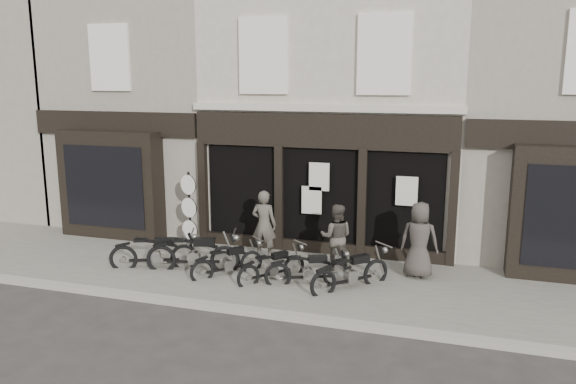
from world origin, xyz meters
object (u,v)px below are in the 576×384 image
(motorcycle_0, at_px, (155,256))
(man_centre, at_px, (336,237))
(motorcycle_5, at_px, (351,276))
(man_right, at_px, (419,240))
(advert_sign_post, at_px, (189,214))
(motorcycle_1, at_px, (194,257))
(motorcycle_3, at_px, (273,269))
(motorcycle_2, at_px, (228,264))
(motorcycle_4, at_px, (308,273))
(man_left, at_px, (264,225))

(motorcycle_0, xyz_separation_m, man_centre, (4.39, 1.25, 0.53))
(motorcycle_5, xyz_separation_m, man_right, (1.40, 1.19, 0.63))
(advert_sign_post, bearing_deg, motorcycle_1, -42.33)
(motorcycle_3, bearing_deg, motorcycle_5, -52.10)
(man_centre, distance_m, advert_sign_post, 4.34)
(motorcycle_1, distance_m, motorcycle_3, 2.09)
(motorcycle_0, distance_m, man_right, 6.55)
(motorcycle_0, bearing_deg, motorcycle_3, -19.56)
(motorcycle_2, height_order, motorcycle_4, motorcycle_4)
(motorcycle_0, distance_m, advert_sign_post, 1.89)
(motorcycle_1, height_order, man_right, man_right)
(motorcycle_2, relative_size, motorcycle_5, 0.90)
(motorcycle_1, relative_size, motorcycle_2, 1.46)
(motorcycle_5, bearing_deg, motorcycle_3, 132.75)
(man_left, bearing_deg, motorcycle_0, 33.33)
(motorcycle_2, xyz_separation_m, motorcycle_5, (3.04, 0.01, 0.04))
(motorcycle_3, relative_size, advert_sign_post, 0.71)
(man_right, bearing_deg, motorcycle_5, 44.44)
(motorcycle_4, height_order, advert_sign_post, advert_sign_post)
(motorcycle_1, distance_m, motorcycle_5, 3.98)
(motorcycle_5, bearing_deg, motorcycle_4, 134.30)
(motorcycle_4, distance_m, man_right, 2.77)
(advert_sign_post, bearing_deg, man_centre, 10.67)
(motorcycle_3, bearing_deg, advert_sign_post, 98.67)
(motorcycle_5, relative_size, man_right, 0.95)
(motorcycle_1, bearing_deg, advert_sign_post, 104.06)
(motorcycle_4, bearing_deg, motorcycle_2, 156.94)
(man_left, bearing_deg, man_centre, 173.04)
(motorcycle_2, xyz_separation_m, man_centre, (2.42, 1.18, 0.58))
(motorcycle_0, relative_size, motorcycle_2, 1.35)
(motorcycle_0, relative_size, motorcycle_1, 0.93)
(motorcycle_0, distance_m, man_centre, 4.59)
(man_centre, bearing_deg, motorcycle_0, 8.09)
(motorcycle_3, xyz_separation_m, man_left, (-0.73, 1.44, 0.68))
(motorcycle_3, relative_size, man_right, 0.88)
(motorcycle_0, height_order, motorcycle_2, motorcycle_0)
(man_left, xyz_separation_m, advert_sign_post, (-2.30, 0.24, 0.07))
(motorcycle_1, relative_size, man_centre, 1.38)
(man_centre, height_order, man_right, man_right)
(motorcycle_5, distance_m, man_centre, 1.42)
(motorcycle_2, xyz_separation_m, motorcycle_4, (2.04, -0.02, 0.02))
(man_right, distance_m, advert_sign_post, 6.34)
(motorcycle_1, xyz_separation_m, motorcycle_4, (2.97, -0.08, -0.07))
(motorcycle_5, bearing_deg, motorcycle_1, 131.78)
(motorcycle_0, height_order, man_centre, man_centre)
(motorcycle_1, relative_size, advert_sign_post, 1.00)
(motorcycle_3, bearing_deg, motorcycle_4, -53.85)
(motorcycle_3, xyz_separation_m, advert_sign_post, (-3.03, 1.68, 0.75))
(motorcycle_3, relative_size, motorcycle_5, 0.93)
(motorcycle_3, xyz_separation_m, man_right, (3.29, 1.20, 0.68))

